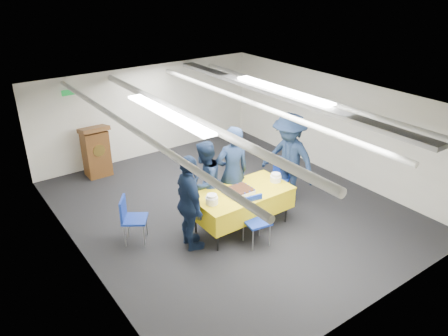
{
  "coord_description": "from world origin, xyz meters",
  "views": [
    {
      "loc": [
        -4.62,
        -6.26,
        4.57
      ],
      "look_at": [
        -0.27,
        -0.2,
        1.05
      ],
      "focal_mm": 35.0,
      "sensor_mm": 36.0,
      "label": 1
    }
  ],
  "objects_px": {
    "podium": "(96,151)",
    "sailor_a": "(232,173)",
    "sailor_b": "(205,183)",
    "chair_near": "(254,215)",
    "chair_left": "(130,215)",
    "sailor_c": "(190,203)",
    "sailor_d": "(289,159)",
    "serving_table": "(242,201)",
    "chair_right": "(281,173)",
    "sheet_cake": "(239,191)"
  },
  "relations": [
    {
      "from": "sheet_cake",
      "to": "chair_left",
      "type": "height_order",
      "value": "chair_left"
    },
    {
      "from": "sailor_a",
      "to": "sailor_c",
      "type": "bearing_deg",
      "value": 31.11
    },
    {
      "from": "serving_table",
      "to": "chair_left",
      "type": "bearing_deg",
      "value": 157.11
    },
    {
      "from": "sailor_a",
      "to": "podium",
      "type": "bearing_deg",
      "value": -54.56
    },
    {
      "from": "chair_near",
      "to": "chair_left",
      "type": "height_order",
      "value": "same"
    },
    {
      "from": "chair_near",
      "to": "chair_right",
      "type": "bearing_deg",
      "value": 33.09
    },
    {
      "from": "chair_near",
      "to": "sailor_a",
      "type": "relative_size",
      "value": 0.47
    },
    {
      "from": "sheet_cake",
      "to": "sailor_b",
      "type": "distance_m",
      "value": 0.71
    },
    {
      "from": "podium",
      "to": "sailor_a",
      "type": "height_order",
      "value": "sailor_a"
    },
    {
      "from": "chair_left",
      "to": "podium",
      "type": "bearing_deg",
      "value": 80.01
    },
    {
      "from": "chair_right",
      "to": "chair_left",
      "type": "height_order",
      "value": "same"
    },
    {
      "from": "chair_right",
      "to": "sailor_d",
      "type": "relative_size",
      "value": 0.45
    },
    {
      "from": "podium",
      "to": "chair_right",
      "type": "relative_size",
      "value": 1.44
    },
    {
      "from": "podium",
      "to": "chair_near",
      "type": "bearing_deg",
      "value": -73.45
    },
    {
      "from": "chair_right",
      "to": "sailor_b",
      "type": "height_order",
      "value": "sailor_b"
    },
    {
      "from": "serving_table",
      "to": "sailor_b",
      "type": "distance_m",
      "value": 0.79
    },
    {
      "from": "serving_table",
      "to": "sheet_cake",
      "type": "distance_m",
      "value": 0.27
    },
    {
      "from": "sheet_cake",
      "to": "sailor_a",
      "type": "height_order",
      "value": "sailor_a"
    },
    {
      "from": "sailor_b",
      "to": "serving_table",
      "type": "bearing_deg",
      "value": 92.46
    },
    {
      "from": "serving_table",
      "to": "sailor_d",
      "type": "relative_size",
      "value": 0.96
    },
    {
      "from": "podium",
      "to": "sailor_d",
      "type": "height_order",
      "value": "sailor_d"
    },
    {
      "from": "sheet_cake",
      "to": "chair_right",
      "type": "relative_size",
      "value": 0.58
    },
    {
      "from": "serving_table",
      "to": "sheet_cake",
      "type": "bearing_deg",
      "value": -173.02
    },
    {
      "from": "sailor_c",
      "to": "chair_right",
      "type": "bearing_deg",
      "value": -66.89
    },
    {
      "from": "chair_left",
      "to": "sailor_a",
      "type": "height_order",
      "value": "sailor_a"
    },
    {
      "from": "sheet_cake",
      "to": "chair_right",
      "type": "distance_m",
      "value": 1.65
    },
    {
      "from": "sheet_cake",
      "to": "sailor_b",
      "type": "height_order",
      "value": "sailor_b"
    },
    {
      "from": "sailor_d",
      "to": "serving_table",
      "type": "bearing_deg",
      "value": -90.36
    },
    {
      "from": "podium",
      "to": "chair_near",
      "type": "height_order",
      "value": "podium"
    },
    {
      "from": "chair_near",
      "to": "sailor_b",
      "type": "distance_m",
      "value": 1.18
    },
    {
      "from": "podium",
      "to": "sailor_d",
      "type": "distance_m",
      "value": 4.48
    },
    {
      "from": "sailor_c",
      "to": "chair_left",
      "type": "bearing_deg",
      "value": 57.71
    },
    {
      "from": "serving_table",
      "to": "podium",
      "type": "bearing_deg",
      "value": 109.89
    },
    {
      "from": "sailor_b",
      "to": "sailor_c",
      "type": "distance_m",
      "value": 0.91
    },
    {
      "from": "sailor_c",
      "to": "sailor_d",
      "type": "distance_m",
      "value": 2.49
    },
    {
      "from": "chair_left",
      "to": "sailor_b",
      "type": "distance_m",
      "value": 1.51
    },
    {
      "from": "sailor_a",
      "to": "sailor_b",
      "type": "distance_m",
      "value": 0.56
    },
    {
      "from": "sheet_cake",
      "to": "chair_left",
      "type": "distance_m",
      "value": 1.99
    },
    {
      "from": "sailor_b",
      "to": "sailor_d",
      "type": "height_order",
      "value": "sailor_d"
    },
    {
      "from": "sheet_cake",
      "to": "chair_right",
      "type": "xyz_separation_m",
      "value": [
        1.54,
        0.53,
        -0.28
      ]
    },
    {
      "from": "sailor_d",
      "to": "chair_near",
      "type": "bearing_deg",
      "value": -74.1
    },
    {
      "from": "chair_left",
      "to": "sailor_c",
      "type": "distance_m",
      "value": 1.15
    },
    {
      "from": "chair_left",
      "to": "sailor_a",
      "type": "distance_m",
      "value": 2.07
    },
    {
      "from": "podium",
      "to": "sailor_a",
      "type": "bearing_deg",
      "value": -65.94
    },
    {
      "from": "podium",
      "to": "sailor_c",
      "type": "relative_size",
      "value": 0.72
    },
    {
      "from": "serving_table",
      "to": "chair_near",
      "type": "distance_m",
      "value": 0.5
    },
    {
      "from": "sailor_b",
      "to": "chair_near",
      "type": "bearing_deg",
      "value": 74.46
    },
    {
      "from": "sailor_c",
      "to": "chair_near",
      "type": "bearing_deg",
      "value": -104.83
    },
    {
      "from": "chair_right",
      "to": "sailor_c",
      "type": "distance_m",
      "value": 2.61
    },
    {
      "from": "chair_right",
      "to": "sailor_c",
      "type": "bearing_deg",
      "value": -169.14
    }
  ]
}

